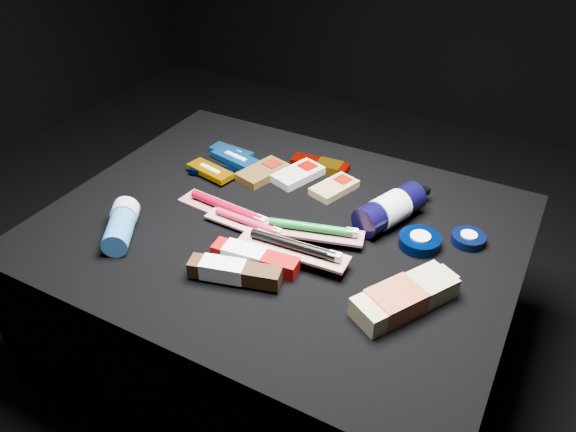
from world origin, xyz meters
The scene contains 21 objects.
ground centered at (0.00, 0.00, 0.00)m, with size 3.00×3.00×0.00m, color black.
cloth_table centered at (0.00, 0.00, 0.20)m, with size 0.98×0.78×0.40m, color black.
luna_bar_0 centered at (-0.26, 0.21, 0.41)m, with size 0.12×0.05×0.02m.
luna_bar_1 centered at (-0.23, 0.18, 0.41)m, with size 0.14×0.07×0.02m.
luna_bar_2 centered at (-0.24, 0.10, 0.41)m, with size 0.11×0.06×0.01m.
luna_bar_3 centered at (-0.24, 0.09, 0.41)m, with size 0.13×0.07×0.02m.
clif_bar_0 centered at (-0.13, 0.16, 0.41)m, with size 0.10×0.14×0.02m.
clif_bar_1 centered at (-0.05, 0.19, 0.41)m, with size 0.10×0.14×0.02m.
clif_bar_2 centered at (0.05, 0.18, 0.41)m, with size 0.09×0.13×0.02m.
power_bar centered at (-0.02, 0.26, 0.41)m, with size 0.15×0.05×0.02m.
lotion_bottle centered at (0.20, 0.12, 0.43)m, with size 0.12×0.21×0.07m.
cream_tin_upper centered at (0.37, 0.13, 0.41)m, with size 0.07×0.07×0.02m.
cream_tin_lower centered at (0.29, 0.07, 0.41)m, with size 0.08×0.08×0.03m.
bodywash_bottle centered at (0.31, -0.11, 0.42)m, with size 0.16×0.21×0.04m.
deodorant_stick centered at (-0.27, -0.19, 0.43)m, with size 0.12×0.14×0.06m.
toothbrush_pack_0 centered at (-0.12, -0.02, 0.41)m, with size 0.24×0.08×0.03m.
toothbrush_pack_1 centered at (-0.05, -0.05, 0.41)m, with size 0.19×0.05×0.02m.
toothbrush_pack_2 centered at (0.08, -0.01, 0.42)m, with size 0.22×0.11×0.02m.
toothbrush_pack_3 centered at (0.08, -0.09, 0.43)m, with size 0.23×0.07×0.03m.
toothpaste_carton_red centered at (0.02, -0.14, 0.42)m, with size 0.18×0.06×0.03m.
toothpaste_carton_green centered at (0.01, -0.20, 0.42)m, with size 0.18×0.08×0.03m.
Camera 1 is at (0.48, -0.84, 1.11)m, focal length 35.00 mm.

